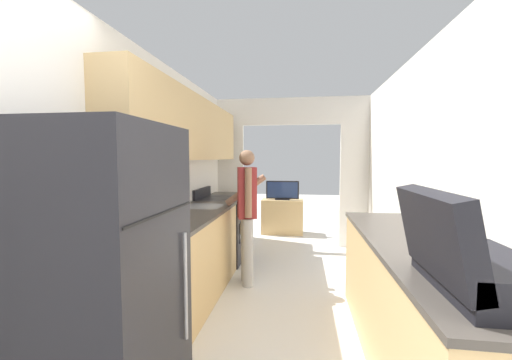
{
  "coord_description": "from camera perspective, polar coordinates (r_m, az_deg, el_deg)",
  "views": [
    {
      "loc": [
        0.19,
        -0.83,
        1.5
      ],
      "look_at": [
        -0.33,
        2.69,
        1.24
      ],
      "focal_mm": 22.0,
      "sensor_mm": 36.0,
      "label": 1
    }
  ],
  "objects": [
    {
      "name": "counter_right",
      "position": [
        2.58,
        26.84,
        -20.05
      ],
      "size": [
        0.62,
        2.37,
        0.92
      ],
      "color": "tan",
      "rests_on": "ground_plane"
    },
    {
      "name": "refrigerator",
      "position": [
        2.0,
        -26.32,
        -15.57
      ],
      "size": [
        0.77,
        0.8,
        1.68
      ],
      "color": "black",
      "rests_on": "ground_plane"
    },
    {
      "name": "wall_left",
      "position": [
        3.25,
        -17.38,
        3.84
      ],
      "size": [
        0.38,
        6.89,
        2.5
      ],
      "color": "white",
      "rests_on": "ground_plane"
    },
    {
      "name": "counter_left",
      "position": [
        3.66,
        -10.7,
        -12.45
      ],
      "size": [
        0.62,
        3.22,
        0.92
      ],
      "color": "tan",
      "rests_on": "ground_plane"
    },
    {
      "name": "suitcase",
      "position": [
        1.67,
        33.9,
        -11.86
      ],
      "size": [
        0.47,
        0.66,
        0.44
      ],
      "color": "black",
      "rests_on": "counter_right"
    },
    {
      "name": "range_oven",
      "position": [
        4.65,
        -6.26,
        -8.79
      ],
      "size": [
        0.66,
        0.73,
        1.06
      ],
      "color": "black",
      "rests_on": "ground_plane"
    },
    {
      "name": "wall_right",
      "position": [
        2.72,
        32.37,
        -1.76
      ],
      "size": [
        0.06,
        6.89,
        2.5
      ],
      "color": "white",
      "rests_on": "ground_plane"
    },
    {
      "name": "television",
      "position": [
        6.17,
        4.84,
        -1.91
      ],
      "size": [
        0.64,
        0.16,
        0.37
      ],
      "color": "black",
      "rests_on": "tv_cabinet"
    },
    {
      "name": "wall_far_with_doorway",
      "position": [
        5.36,
        6.33,
        3.42
      ],
      "size": [
        2.94,
        0.06,
        2.5
      ],
      "color": "white",
      "rests_on": "ground_plane"
    },
    {
      "name": "person",
      "position": [
        3.71,
        -1.65,
        -6.02
      ],
      "size": [
        0.51,
        0.44,
        1.59
      ],
      "rotation": [
        0.0,
        0.0,
        1.85
      ],
      "color": "#9E9E9E",
      "rests_on": "ground_plane"
    },
    {
      "name": "tv_cabinet",
      "position": [
        6.28,
        4.83,
        -6.59
      ],
      "size": [
        0.81,
        0.42,
        0.67
      ],
      "color": "tan",
      "rests_on": "ground_plane"
    }
  ]
}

